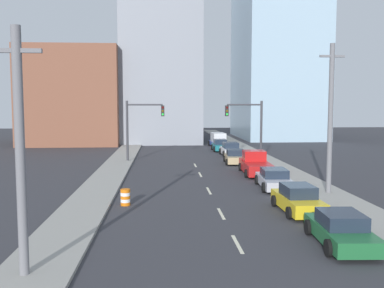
{
  "coord_description": "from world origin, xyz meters",
  "views": [
    {
      "loc": [
        -3.07,
        -8.08,
        5.8
      ],
      "look_at": [
        -0.41,
        31.14,
        2.2
      ],
      "focal_mm": 40.0,
      "sensor_mm": 36.0,
      "label": 1
    }
  ],
  "objects": [
    {
      "name": "pickup_truck_red",
      "position": [
        4.7,
        27.27,
        0.78
      ],
      "size": [
        2.55,
        5.89,
        1.89
      ],
      "rotation": [
        0.0,
        0.0,
        -0.04
      ],
      "color": "red",
      "rests_on": "ground"
    },
    {
      "name": "sedan_silver",
      "position": [
        4.64,
        20.91,
        0.64
      ],
      "size": [
        2.38,
        4.84,
        1.38
      ],
      "rotation": [
        0.0,
        0.0,
        -0.06
      ],
      "color": "#B2B2BC",
      "rests_on": "ground"
    },
    {
      "name": "sedan_tan",
      "position": [
        4.09,
        33.71,
        0.63
      ],
      "size": [
        2.34,
        4.32,
        1.39
      ],
      "rotation": [
        0.0,
        0.0,
        -0.06
      ],
      "color": "tan",
      "rests_on": "ground"
    },
    {
      "name": "traffic_signal_left",
      "position": [
        -5.62,
        35.51,
        4.0
      ],
      "size": [
        3.89,
        0.35,
        6.23
      ],
      "color": "#38383D",
      "rests_on": "ground"
    },
    {
      "name": "sedan_green",
      "position": [
        4.27,
        8.77,
        0.64
      ],
      "size": [
        2.33,
        4.59,
        1.38
      ],
      "rotation": [
        0.0,
        0.0,
        -0.06
      ],
      "color": "#1E6033",
      "rests_on": "ground"
    },
    {
      "name": "sedan_teal",
      "position": [
        4.13,
        45.43,
        0.67
      ],
      "size": [
        2.0,
        4.41,
        1.46
      ],
      "rotation": [
        0.0,
        0.0,
        -0.01
      ],
      "color": "#196B75",
      "rests_on": "ground"
    },
    {
      "name": "traffic_barrel",
      "position": [
        -5.28,
        16.46,
        0.47
      ],
      "size": [
        0.56,
        0.56,
        0.95
      ],
      "color": "orange",
      "rests_on": "ground"
    },
    {
      "name": "building_glass_right",
      "position": [
        16.88,
        66.77,
        20.56
      ],
      "size": [
        13.0,
        20.0,
        41.12
      ],
      "color": "#99B7CC",
      "rests_on": "ground"
    },
    {
      "name": "lane_stripe_at_27m",
      "position": [
        0.0,
        27.1,
        0.0
      ],
      "size": [
        0.16,
        2.4,
        0.01
      ],
      "primitive_type": "cube",
      "color": "beige",
      "rests_on": "ground"
    },
    {
      "name": "sidewalk_left",
      "position": [
        -7.49,
        44.11,
        0.08
      ],
      "size": [
        2.72,
        88.21,
        0.16
      ],
      "color": "gray",
      "rests_on": "ground"
    },
    {
      "name": "lane_stripe_at_9m",
      "position": [
        0.0,
        9.16,
        0.0
      ],
      "size": [
        0.16,
        2.4,
        0.01
      ],
      "primitive_type": "cube",
      "color": "beige",
      "rests_on": "ground"
    },
    {
      "name": "traffic_signal_right",
      "position": [
        6.0,
        35.51,
        4.0
      ],
      "size": [
        3.89,
        0.35,
        6.23
      ],
      "color": "#38383D",
      "rests_on": "ground"
    },
    {
      "name": "sidewalk_right",
      "position": [
        7.49,
        44.11,
        0.08
      ],
      "size": [
        2.72,
        88.21,
        0.16
      ],
      "color": "gray",
      "rests_on": "ground"
    },
    {
      "name": "lane_stripe_at_20m",
      "position": [
        0.0,
        20.32,
        0.0
      ],
      "size": [
        0.16,
        2.4,
        0.01
      ],
      "primitive_type": "cube",
      "color": "beige",
      "rests_on": "ground"
    },
    {
      "name": "lane_stripe_at_33m",
      "position": [
        0.0,
        32.6,
        0.0
      ],
      "size": [
        0.16,
        2.4,
        0.01
      ],
      "primitive_type": "cube",
      "color": "beige",
      "rests_on": "ground"
    },
    {
      "name": "building_brick_left",
      "position": [
        -16.28,
        58.77,
        7.04
      ],
      "size": [
        14.0,
        16.0,
        14.08
      ],
      "color": "brown",
      "rests_on": "ground"
    },
    {
      "name": "box_truck_blue",
      "position": [
        4.57,
        50.84,
        0.93
      ],
      "size": [
        2.37,
        5.36,
        1.94
      ],
      "rotation": [
        0.0,
        0.0,
        0.04
      ],
      "color": "navy",
      "rests_on": "ground"
    },
    {
      "name": "lane_stripe_at_14m",
      "position": [
        0.0,
        14.18,
        0.0
      ],
      "size": [
        0.16,
        2.4,
        0.01
      ],
      "primitive_type": "cube",
      "color": "beige",
      "rests_on": "ground"
    },
    {
      "name": "utility_pole_left_near",
      "position": [
        -7.73,
        6.11,
        4.28
      ],
      "size": [
        1.6,
        0.32,
        8.33
      ],
      "color": "slate",
      "rests_on": "ground"
    },
    {
      "name": "building_office_center",
      "position": [
        -3.3,
        62.77,
        14.2
      ],
      "size": [
        12.0,
        20.0,
        28.41
      ],
      "color": "gray",
      "rests_on": "ground"
    },
    {
      "name": "sedan_white",
      "position": [
        4.63,
        40.17,
        0.7
      ],
      "size": [
        2.2,
        4.65,
        1.53
      ],
      "rotation": [
        0.0,
        0.0,
        0.0
      ],
      "color": "silver",
      "rests_on": "ground"
    },
    {
      "name": "utility_pole_right_mid",
      "position": [
        7.59,
        18.54,
        4.95
      ],
      "size": [
        1.6,
        0.32,
        9.66
      ],
      "color": "slate",
      "rests_on": "ground"
    },
    {
      "name": "sedan_yellow",
      "position": [
        4.2,
        14.27,
        0.68
      ],
      "size": [
        2.11,
        4.49,
        1.5
      ],
      "rotation": [
        0.0,
        0.0,
        0.02
      ],
      "color": "gold",
      "rests_on": "ground"
    }
  ]
}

